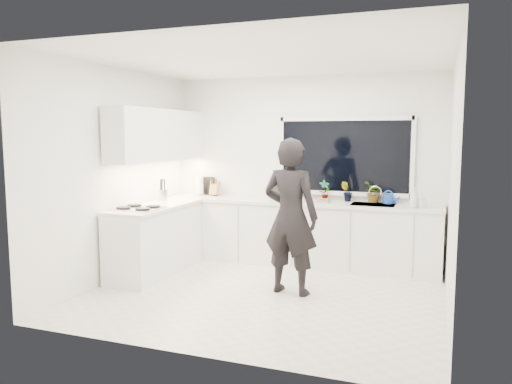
% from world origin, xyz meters
% --- Properties ---
extents(floor, '(4.00, 3.50, 0.02)m').
position_xyz_m(floor, '(0.00, 0.00, -0.01)').
color(floor, beige).
rests_on(floor, ground).
extents(wall_back, '(4.00, 0.02, 2.70)m').
position_xyz_m(wall_back, '(0.00, 1.76, 1.35)').
color(wall_back, white).
rests_on(wall_back, ground).
extents(wall_left, '(0.02, 3.50, 2.70)m').
position_xyz_m(wall_left, '(-2.01, 0.00, 1.35)').
color(wall_left, white).
rests_on(wall_left, ground).
extents(wall_right, '(0.02, 3.50, 2.70)m').
position_xyz_m(wall_right, '(2.01, 0.00, 1.35)').
color(wall_right, white).
rests_on(wall_right, ground).
extents(ceiling, '(4.00, 3.50, 0.02)m').
position_xyz_m(ceiling, '(0.00, 0.00, 2.71)').
color(ceiling, white).
rests_on(ceiling, wall_back).
extents(window, '(1.80, 0.02, 1.00)m').
position_xyz_m(window, '(0.60, 1.73, 1.55)').
color(window, black).
rests_on(window, wall_back).
extents(base_cabinets_back, '(3.92, 0.58, 0.88)m').
position_xyz_m(base_cabinets_back, '(0.00, 1.45, 0.44)').
color(base_cabinets_back, white).
rests_on(base_cabinets_back, floor).
extents(base_cabinets_left, '(0.58, 1.60, 0.88)m').
position_xyz_m(base_cabinets_left, '(-1.67, 0.35, 0.44)').
color(base_cabinets_left, white).
rests_on(base_cabinets_left, floor).
extents(countertop_back, '(3.94, 0.62, 0.04)m').
position_xyz_m(countertop_back, '(0.00, 1.44, 0.90)').
color(countertop_back, silver).
rests_on(countertop_back, base_cabinets_back).
extents(countertop_left, '(0.62, 1.60, 0.04)m').
position_xyz_m(countertop_left, '(-1.67, 0.35, 0.90)').
color(countertop_left, silver).
rests_on(countertop_left, base_cabinets_left).
extents(upper_cabinets, '(0.34, 2.10, 0.70)m').
position_xyz_m(upper_cabinets, '(-1.79, 0.70, 1.85)').
color(upper_cabinets, white).
rests_on(upper_cabinets, wall_left).
extents(sink, '(0.58, 0.42, 0.14)m').
position_xyz_m(sink, '(1.05, 1.45, 0.87)').
color(sink, silver).
rests_on(sink, countertop_back).
extents(faucet, '(0.03, 0.03, 0.22)m').
position_xyz_m(faucet, '(1.05, 1.65, 1.03)').
color(faucet, silver).
rests_on(faucet, countertop_back).
extents(stovetop, '(0.56, 0.48, 0.03)m').
position_xyz_m(stovetop, '(-1.69, -0.00, 0.94)').
color(stovetop, black).
rests_on(stovetop, countertop_left).
extents(person, '(0.71, 0.52, 1.82)m').
position_xyz_m(person, '(0.27, 0.15, 0.91)').
color(person, black).
rests_on(person, floor).
extents(pizza_tray, '(0.48, 0.37, 0.03)m').
position_xyz_m(pizza_tray, '(0.24, 1.42, 0.94)').
color(pizza_tray, '#B0B0B4').
rests_on(pizza_tray, countertop_back).
extents(pizza, '(0.44, 0.33, 0.01)m').
position_xyz_m(pizza, '(0.24, 1.42, 0.95)').
color(pizza, '#AE3617').
rests_on(pizza, pizza_tray).
extents(watering_can, '(0.16, 0.16, 0.13)m').
position_xyz_m(watering_can, '(1.23, 1.61, 0.98)').
color(watering_can, '#1346B9').
rests_on(watering_can, countertop_back).
extents(paper_towel_roll, '(0.14, 0.14, 0.26)m').
position_xyz_m(paper_towel_roll, '(-1.60, 1.55, 1.05)').
color(paper_towel_roll, white).
rests_on(paper_towel_roll, countertop_back).
extents(knife_block, '(0.14, 0.11, 0.22)m').
position_xyz_m(knife_block, '(-1.36, 1.59, 1.03)').
color(knife_block, olive).
rests_on(knife_block, countertop_back).
extents(utensil_crock, '(0.17, 0.17, 0.16)m').
position_xyz_m(utensil_crock, '(-1.81, 0.80, 1.00)').
color(utensil_crock, '#BABABE').
rests_on(utensil_crock, countertop_left).
extents(picture_frame_large, '(0.22, 0.02, 0.28)m').
position_xyz_m(picture_frame_large, '(-1.53, 1.69, 1.06)').
color(picture_frame_large, black).
rests_on(picture_frame_large, countertop_back).
extents(picture_frame_small, '(0.24, 0.11, 0.30)m').
position_xyz_m(picture_frame_small, '(-0.39, 1.69, 1.07)').
color(picture_frame_small, black).
rests_on(picture_frame_small, countertop_back).
extents(herb_plants, '(1.33, 0.29, 0.33)m').
position_xyz_m(herb_plants, '(0.59, 1.61, 1.07)').
color(herb_plants, '#26662D').
rests_on(herb_plants, countertop_back).
extents(soap_bottles, '(0.22, 0.12, 0.27)m').
position_xyz_m(soap_bottles, '(1.61, 1.30, 1.04)').
color(soap_bottles, '#D8BF66').
rests_on(soap_bottles, countertop_back).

